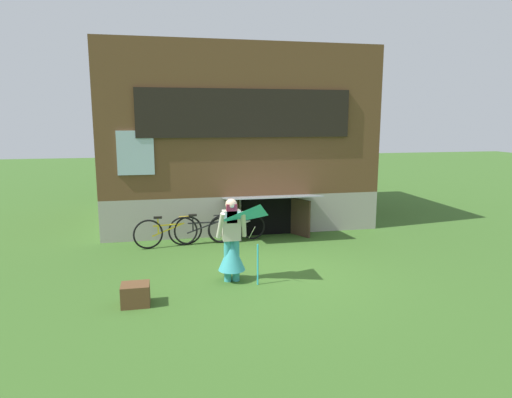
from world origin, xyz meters
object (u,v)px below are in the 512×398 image
object	(u,v)px
bicycle_silver	(237,228)
bicycle_black	(203,229)
person	(232,247)
kite	(260,224)
wooden_crate	(136,295)
bicycle_yellow	(168,232)

from	to	relation	value
bicycle_silver	bicycle_black	xyz separation A→B (m)	(-0.89, -0.14, 0.04)
person	bicycle_silver	world-z (taller)	person
bicycle_silver	kite	bearing A→B (deg)	-99.75
kite	bicycle_silver	size ratio (longest dim) A/B	0.95
kite	wooden_crate	world-z (taller)	kite
bicycle_black	wooden_crate	xyz separation A→B (m)	(-1.46, -3.56, -0.19)
person	bicycle_yellow	distance (m)	2.95
bicycle_silver	person	bearing A→B (deg)	-108.86
kite	bicycle_silver	world-z (taller)	kite
bicycle_silver	bicycle_yellow	size ratio (longest dim) A/B	0.91
bicycle_black	bicycle_yellow	size ratio (longest dim) A/B	1.02
bicycle_yellow	wooden_crate	bearing A→B (deg)	-111.44
person	kite	xyz separation A→B (m)	(0.45, -0.52, 0.55)
person	bicycle_yellow	world-z (taller)	person
bicycle_black	wooden_crate	world-z (taller)	bicycle_black
person	kite	world-z (taller)	person
person	kite	size ratio (longest dim) A/B	1.11
bicycle_silver	wooden_crate	bearing A→B (deg)	-129.96
kite	bicycle_black	bearing A→B (deg)	103.05
bicycle_silver	bicycle_black	world-z (taller)	bicycle_black
person	bicycle_silver	size ratio (longest dim) A/B	1.06
kite	wooden_crate	distance (m)	2.47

